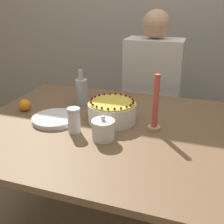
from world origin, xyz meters
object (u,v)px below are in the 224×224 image
cake (112,111)px  person_man_blue_shirt (151,108)px  sugar_bowl (103,130)px  bottle (82,91)px  candle (155,108)px  sugar_shaker (74,120)px

cake → person_man_blue_shirt: (0.09, 0.68, -0.23)m
sugar_bowl → bottle: bottle is taller
sugar_bowl → candle: 0.27m
sugar_shaker → person_man_blue_shirt: 0.91m
candle → person_man_blue_shirt: person_man_blue_shirt is taller
cake → bottle: size_ratio=1.19×
sugar_bowl → person_man_blue_shirt: 0.91m
sugar_shaker → person_man_blue_shirt: person_man_blue_shirt is taller
cake → sugar_shaker: bearing=-126.2°
cake → sugar_bowl: size_ratio=2.14×
cake → sugar_bowl: bearing=-83.1°
candle → person_man_blue_shirt: (-0.13, 0.71, -0.29)m
cake → candle: bearing=-8.9°
cake → person_man_blue_shirt: 0.72m
sugar_shaker → candle: bearing=21.7°
sugar_shaker → bottle: (-0.12, 0.36, 0.02)m
candle → cake: bearing=171.1°
cake → person_man_blue_shirt: person_man_blue_shirt is taller
candle → person_man_blue_shirt: size_ratio=0.22×
cake → sugar_bowl: 0.20m
sugar_bowl → bottle: size_ratio=0.56×
sugar_bowl → bottle: (-0.28, 0.38, 0.03)m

